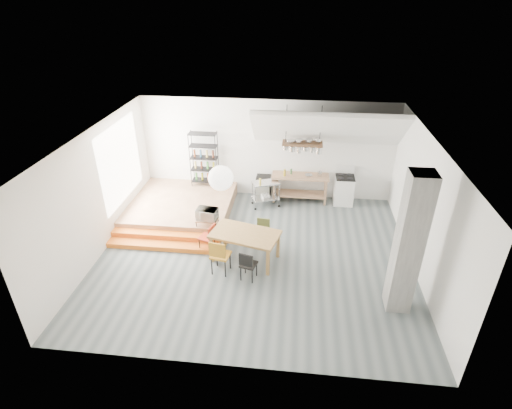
# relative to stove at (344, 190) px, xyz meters

# --- Properties ---
(floor) EXTENTS (8.00, 8.00, 0.00)m
(floor) POSITION_rel_stove_xyz_m (-2.50, -3.16, -0.48)
(floor) COLOR #4D5759
(floor) RESTS_ON ground
(wall_back) EXTENTS (8.00, 0.04, 3.20)m
(wall_back) POSITION_rel_stove_xyz_m (-2.50, 0.34, 1.12)
(wall_back) COLOR silver
(wall_back) RESTS_ON ground
(wall_left) EXTENTS (0.04, 7.00, 3.20)m
(wall_left) POSITION_rel_stove_xyz_m (-6.50, -3.16, 1.12)
(wall_left) COLOR silver
(wall_left) RESTS_ON ground
(wall_right) EXTENTS (0.04, 7.00, 3.20)m
(wall_right) POSITION_rel_stove_xyz_m (1.50, -3.16, 1.12)
(wall_right) COLOR silver
(wall_right) RESTS_ON ground
(ceiling) EXTENTS (8.00, 7.00, 0.02)m
(ceiling) POSITION_rel_stove_xyz_m (-2.50, -3.16, 2.72)
(ceiling) COLOR white
(ceiling) RESTS_ON wall_back
(slope_ceiling) EXTENTS (4.40, 1.44, 1.32)m
(slope_ceiling) POSITION_rel_stove_xyz_m (-0.70, -0.26, 2.07)
(slope_ceiling) COLOR white
(slope_ceiling) RESTS_ON wall_back
(window_pane) EXTENTS (0.02, 2.50, 2.20)m
(window_pane) POSITION_rel_stove_xyz_m (-6.48, -1.66, 1.32)
(window_pane) COLOR white
(window_pane) RESTS_ON wall_left
(platform) EXTENTS (3.00, 3.00, 0.40)m
(platform) POSITION_rel_stove_xyz_m (-5.00, -1.16, -0.28)
(platform) COLOR #8B6245
(platform) RESTS_ON ground
(step_lower) EXTENTS (3.00, 0.35, 0.13)m
(step_lower) POSITION_rel_stove_xyz_m (-5.00, -3.11, -0.41)
(step_lower) COLOR orange
(step_lower) RESTS_ON ground
(step_upper) EXTENTS (3.00, 0.35, 0.27)m
(step_upper) POSITION_rel_stove_xyz_m (-5.00, -2.76, -0.35)
(step_upper) COLOR orange
(step_upper) RESTS_ON ground
(concrete_column) EXTENTS (0.50, 0.50, 3.20)m
(concrete_column) POSITION_rel_stove_xyz_m (0.80, -4.66, 1.12)
(concrete_column) COLOR slate
(concrete_column) RESTS_ON ground
(kitchen_counter) EXTENTS (1.80, 0.60, 0.91)m
(kitchen_counter) POSITION_rel_stove_xyz_m (-1.40, -0.01, 0.15)
(kitchen_counter) COLOR #8B6245
(kitchen_counter) RESTS_ON ground
(stove) EXTENTS (0.60, 0.60, 1.18)m
(stove) POSITION_rel_stove_xyz_m (0.00, 0.00, 0.00)
(stove) COLOR white
(stove) RESTS_ON ground
(pot_rack) EXTENTS (1.20, 0.50, 1.43)m
(pot_rack) POSITION_rel_stove_xyz_m (-1.37, -0.23, 1.50)
(pot_rack) COLOR #3B2217
(pot_rack) RESTS_ON ceiling
(wire_shelving) EXTENTS (0.88, 0.38, 1.80)m
(wire_shelving) POSITION_rel_stove_xyz_m (-4.50, 0.04, 0.85)
(wire_shelving) COLOR black
(wire_shelving) RESTS_ON platform
(microwave_shelf) EXTENTS (0.60, 0.40, 0.16)m
(microwave_shelf) POSITION_rel_stove_xyz_m (-3.90, -2.41, 0.07)
(microwave_shelf) COLOR #8B6245
(microwave_shelf) RESTS_ON platform
(paper_lantern) EXTENTS (0.60, 0.60, 0.60)m
(paper_lantern) POSITION_rel_stove_xyz_m (-3.30, -3.20, 1.72)
(paper_lantern) COLOR white
(paper_lantern) RESTS_ON ceiling
(dining_table) EXTENTS (1.85, 1.32, 0.79)m
(dining_table) POSITION_rel_stove_xyz_m (-2.72, -3.36, 0.22)
(dining_table) COLOR olive
(dining_table) RESTS_ON ground
(chair_mustard) EXTENTS (0.50, 0.50, 0.95)m
(chair_mustard) POSITION_rel_stove_xyz_m (-3.25, -4.00, 0.09)
(chair_mustard) COLOR #BC8020
(chair_mustard) RESTS_ON ground
(chair_black) EXTENTS (0.44, 0.44, 0.80)m
(chair_black) POSITION_rel_stove_xyz_m (-2.55, -4.16, -0.01)
(chair_black) COLOR black
(chair_black) RESTS_ON ground
(chair_olive) EXTENTS (0.40, 0.40, 0.79)m
(chair_olive) POSITION_rel_stove_xyz_m (-2.34, -2.69, -0.01)
(chair_olive) COLOR #606831
(chair_olive) RESTS_ON ground
(chair_red) EXTENTS (0.45, 0.45, 0.80)m
(chair_red) POSITION_rel_stove_xyz_m (-3.71, -3.10, -0.01)
(chair_red) COLOR #BB351A
(chair_red) RESTS_ON ground
(rolling_cart) EXTENTS (0.93, 0.72, 0.82)m
(rolling_cart) POSITION_rel_stove_xyz_m (-2.46, -0.46, 0.05)
(rolling_cart) COLOR silver
(rolling_cart) RESTS_ON ground
(mini_fridge) EXTENTS (0.46, 0.46, 0.78)m
(mini_fridge) POSITION_rel_stove_xyz_m (-2.58, 0.04, -0.09)
(mini_fridge) COLOR black
(mini_fridge) RESTS_ON ground
(microwave) EXTENTS (0.61, 0.46, 0.31)m
(microwave) POSITION_rel_stove_xyz_m (-3.90, -2.41, 0.24)
(microwave) COLOR beige
(microwave) RESTS_ON microwave_shelf
(bowl) EXTENTS (0.27, 0.27, 0.06)m
(bowl) POSITION_rel_stove_xyz_m (-1.14, -0.06, 0.46)
(bowl) COLOR silver
(bowl) RESTS_ON kitchen_counter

